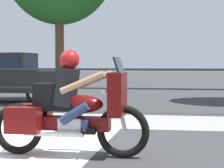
{
  "coord_description": "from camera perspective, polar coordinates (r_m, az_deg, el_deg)",
  "views": [
    {
      "loc": [
        3.36,
        -6.53,
        1.36
      ],
      "look_at": [
        2.07,
        0.92,
        0.99
      ],
      "focal_mm": 70.0,
      "sensor_mm": 36.0,
      "label": 1
    }
  ],
  "objects": [
    {
      "name": "sidewalk_band",
      "position": [
        10.57,
        -8.83,
        -4.56
      ],
      "size": [
        44.0,
        2.4,
        0.01
      ],
      "primitive_type": "cube",
      "color": "#99968E",
      "rests_on": "ground"
    },
    {
      "name": "parked_car",
      "position": [
        15.53,
        -13.86,
        1.28
      ],
      "size": [
        4.31,
        1.7,
        1.68
      ],
      "rotation": [
        0.0,
        0.0,
        -0.05
      ],
      "color": "#232326",
      "rests_on": "ground"
    },
    {
      "name": "motorcycle",
      "position": [
        6.35,
        -5.68,
        -3.27
      ],
      "size": [
        2.33,
        0.76,
        1.55
      ],
      "rotation": [
        0.0,
        0.0,
        0.08
      ],
      "color": "black",
      "rests_on": "ground"
    },
    {
      "name": "fence_railing",
      "position": [
        12.02,
        -6.42,
        0.84
      ],
      "size": [
        36.0,
        0.05,
        1.2
      ],
      "color": "#232326",
      "rests_on": "ground"
    }
  ]
}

